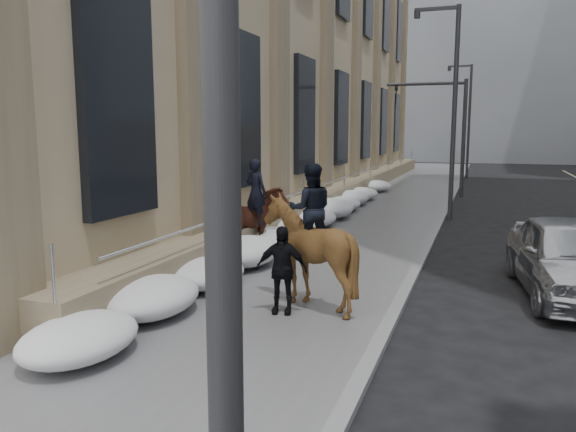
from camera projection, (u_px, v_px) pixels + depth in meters
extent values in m
plane|color=black|center=(226.00, 331.00, 9.67)|extent=(140.00, 140.00, 0.00)
cube|color=#5A5A5D|center=(354.00, 231.00, 18.99)|extent=(5.00, 80.00, 0.12)
cube|color=slate|center=(433.00, 235.00, 18.13)|extent=(0.24, 80.00, 0.12)
cube|color=tan|center=(298.00, 20.00, 28.70)|extent=(5.00, 44.00, 18.00)
cube|color=#716049|center=(354.00, 188.00, 28.99)|extent=(1.10, 44.00, 0.90)
cylinder|color=silver|center=(363.00, 171.00, 28.71)|extent=(0.06, 42.00, 0.06)
cube|color=black|center=(305.00, 116.00, 22.07)|extent=(0.20, 2.20, 4.50)
cube|color=slate|center=(490.00, 34.00, 62.23)|extent=(30.00, 12.00, 28.00)
cube|color=gray|center=(411.00, 82.00, 77.30)|extent=(24.00, 12.00, 20.00)
cylinder|color=#2D2D30|center=(219.00, 1.00, 2.52)|extent=(0.18, 0.18, 8.00)
cylinder|color=#2D2D30|center=(454.00, 115.00, 21.18)|extent=(0.18, 0.18, 8.00)
cube|color=#2D2D30|center=(437.00, 9.00, 20.85)|extent=(1.60, 0.15, 0.12)
cylinder|color=#2D2D30|center=(417.00, 14.00, 21.10)|extent=(0.24, 0.24, 0.30)
cylinder|color=#2D2D30|center=(469.00, 122.00, 39.84)|extent=(0.18, 0.18, 8.00)
cube|color=#2D2D30|center=(460.00, 66.00, 39.51)|extent=(1.60, 0.15, 0.12)
cylinder|color=#2D2D30|center=(449.00, 69.00, 39.76)|extent=(0.24, 0.24, 0.30)
cylinder|color=#2D2D30|center=(464.00, 139.00, 28.76)|extent=(0.20, 0.20, 6.00)
cylinder|color=#2D2D30|center=(426.00, 84.00, 28.99)|extent=(4.00, 0.16, 0.16)
imported|color=black|center=(396.00, 94.00, 29.56)|extent=(0.18, 0.22, 1.10)
ellipsoid|color=silver|center=(152.00, 297.00, 10.07)|extent=(1.50, 2.10, 0.68)
ellipsoid|color=silver|center=(244.00, 251.00, 13.78)|extent=(1.60, 2.20, 0.72)
ellipsoid|color=silver|center=(293.00, 227.00, 17.55)|extent=(1.40, 2.00, 0.64)
ellipsoid|color=silver|center=(331.00, 208.00, 21.23)|extent=(1.70, 2.30, 0.76)
ellipsoid|color=silver|center=(352.00, 198.00, 25.00)|extent=(1.50, 2.10, 0.66)
imported|color=#442114|center=(252.00, 223.00, 14.71)|extent=(1.53, 2.32, 1.80)
imported|color=black|center=(254.00, 192.00, 14.73)|extent=(0.72, 0.57, 1.72)
imported|color=#452C13|center=(308.00, 252.00, 10.56)|extent=(2.25, 2.37, 2.08)
imported|color=black|center=(311.00, 209.00, 10.58)|extent=(1.02, 0.91, 1.72)
imported|color=black|center=(281.00, 270.00, 10.17)|extent=(1.00, 0.55, 1.61)
imported|color=#A6A8AE|center=(569.00, 257.00, 11.62)|extent=(2.53, 5.07, 1.66)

